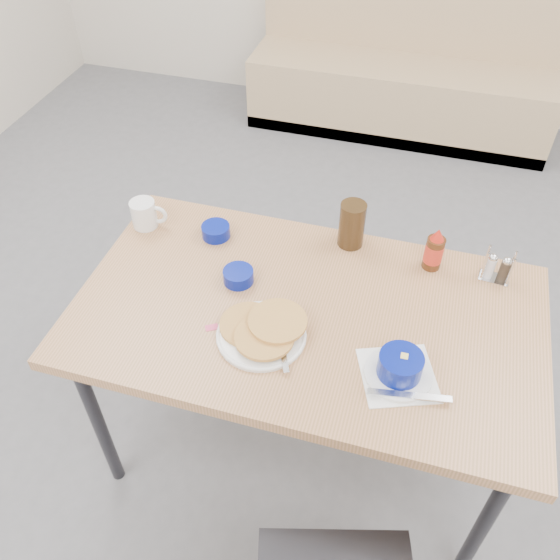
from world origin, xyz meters
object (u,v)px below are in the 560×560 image
(booth_bench, at_px, (403,73))
(syrup_bottle, at_px, (434,251))
(condiment_caddy, at_px, (497,269))
(butter_bowl, at_px, (238,276))
(amber_tumbler, at_px, (352,225))
(creamer_bowl, at_px, (216,231))
(pancake_plate, at_px, (263,331))
(dining_table, at_px, (306,325))
(coffee_mug, at_px, (145,214))
(grits_setting, at_px, (400,368))

(booth_bench, bearing_deg, syrup_bottle, -81.47)
(condiment_caddy, bearing_deg, butter_bowl, -157.58)
(amber_tumbler, bearing_deg, creamer_bowl, -168.49)
(creamer_bowl, relative_size, condiment_caddy, 0.87)
(pancake_plate, height_order, creamer_bowl, pancake_plate)
(dining_table, xyz_separation_m, creamer_bowl, (-0.38, 0.25, 0.08))
(booth_bench, xyz_separation_m, amber_tumbler, (0.06, -2.19, 0.49))
(condiment_caddy, relative_size, syrup_bottle, 0.72)
(coffee_mug, xyz_separation_m, condiment_caddy, (1.17, 0.06, -0.01))
(grits_setting, relative_size, amber_tumbler, 1.71)
(pancake_plate, bearing_deg, dining_table, 52.25)
(butter_bowl, bearing_deg, dining_table, -15.01)
(grits_setting, height_order, amber_tumbler, amber_tumbler)
(coffee_mug, height_order, syrup_bottle, syrup_bottle)
(creamer_bowl, distance_m, condiment_caddy, 0.92)
(grits_setting, xyz_separation_m, syrup_bottle, (0.04, 0.46, 0.03))
(booth_bench, xyz_separation_m, dining_table, (0.00, -2.53, 0.35))
(dining_table, distance_m, condiment_caddy, 0.62)
(syrup_bottle, bearing_deg, creamer_bowl, -175.87)
(coffee_mug, xyz_separation_m, butter_bowl, (0.40, -0.17, -0.03))
(booth_bench, distance_m, condiment_caddy, 2.34)
(booth_bench, distance_m, grits_setting, 2.75)
(coffee_mug, xyz_separation_m, creamer_bowl, (0.25, 0.01, -0.03))
(butter_bowl, xyz_separation_m, syrup_bottle, (0.57, 0.24, 0.05))
(booth_bench, height_order, condiment_caddy, booth_bench)
(coffee_mug, xyz_separation_m, amber_tumbler, (0.70, 0.10, 0.03))
(pancake_plate, xyz_separation_m, butter_bowl, (-0.14, 0.19, 0.00))
(condiment_caddy, bearing_deg, syrup_bottle, -174.65)
(dining_table, height_order, creamer_bowl, creamer_bowl)
(dining_table, relative_size, pancake_plate, 5.42)
(grits_setting, distance_m, creamer_bowl, 0.80)
(condiment_caddy, distance_m, syrup_bottle, 0.20)
(amber_tumbler, bearing_deg, syrup_bottle, -8.11)
(butter_bowl, height_order, syrup_bottle, syrup_bottle)
(booth_bench, relative_size, coffee_mug, 14.98)
(dining_table, xyz_separation_m, pancake_plate, (-0.10, -0.13, 0.08))
(dining_table, bearing_deg, syrup_bottle, 41.96)
(butter_bowl, relative_size, syrup_bottle, 0.62)
(butter_bowl, bearing_deg, coffee_mug, 156.56)
(pancake_plate, distance_m, creamer_bowl, 0.47)
(pancake_plate, distance_m, condiment_caddy, 0.76)
(amber_tumbler, bearing_deg, dining_table, -100.32)
(pancake_plate, bearing_deg, grits_setting, -4.99)
(grits_setting, height_order, condiment_caddy, condiment_caddy)
(booth_bench, xyz_separation_m, creamer_bowl, (-0.38, -2.29, 0.43))
(coffee_mug, distance_m, butter_bowl, 0.43)
(coffee_mug, distance_m, syrup_bottle, 0.97)
(creamer_bowl, bearing_deg, condiment_caddy, 3.24)
(coffee_mug, relative_size, butter_bowl, 1.32)
(grits_setting, xyz_separation_m, amber_tumbler, (-0.23, 0.50, 0.05))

